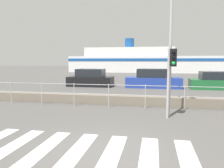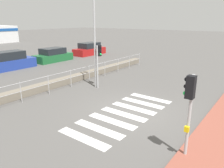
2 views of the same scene
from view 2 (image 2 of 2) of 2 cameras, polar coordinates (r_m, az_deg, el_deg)
The scene contains 11 objects.
ground_plane at distance 10.82m, azimuth 4.83°, elevation -6.80°, with size 160.00×160.00×0.00m, color #565451.
sidewalk_brick at distance 9.52m, azimuth 26.68°, elevation -11.67°, with size 24.00×1.80×0.12m.
crosswalk at distance 10.35m, azimuth 3.03°, elevation -7.86°, with size 5.85×2.40×0.01m.
seawall at distance 14.63m, azimuth -15.48°, elevation -0.13°, with size 21.59×0.55×0.46m.
harbor_fence at distance 13.82m, azimuth -13.41°, elevation 1.37°, with size 19.47×0.04×1.16m.
traffic_light_near at distance 6.83m, azimuth 19.58°, elevation -4.02°, with size 0.34×0.32×2.75m.
traffic_light_far at distance 13.83m, azimuth -3.55°, elevation 7.08°, with size 0.34×0.32×2.73m.
streetlamp at distance 13.64m, azimuth -3.98°, elevation 15.31°, with size 0.32×1.15×6.49m.
parked_car_blue at distance 21.40m, azimuth -25.52°, elevation 5.25°, with size 4.59×1.73×1.59m.
parked_car_green at distance 24.05m, azimuth -15.14°, elevation 7.18°, with size 4.01×1.84×1.40m.
parked_car_red at distance 27.86m, azimuth -5.88°, elevation 8.96°, with size 4.32×1.79×1.49m.
Camera 2 is at (-8.46, -5.21, 4.28)m, focal length 35.00 mm.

